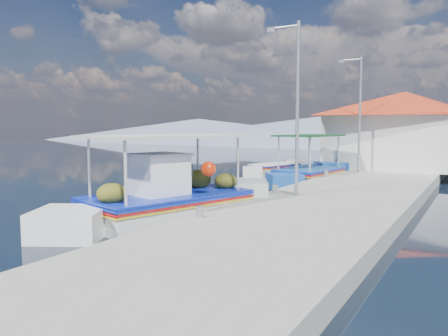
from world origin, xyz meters
The scene contains 10 objects.
ground centered at (0.00, 0.00, 0.00)m, with size 160.00×160.00×0.00m, color black.
quay centered at (5.90, 6.00, 0.25)m, with size 5.00×44.00×0.50m, color #99968F.
bollards centered at (3.80, 5.25, 0.65)m, with size 0.20×17.20×0.30m.
main_caique centered at (1.84, -1.76, 0.57)m, with size 4.23×8.58×2.95m.
caique_green_canopy centered at (2.58, 9.17, 0.41)m, with size 2.73×7.30×2.75m.
caique_blue_hull centered at (-0.66, 12.11, 0.26)m, with size 2.67×5.22×0.97m.
caique_far centered at (2.56, 15.61, 0.49)m, with size 3.99×7.08×2.66m.
harbor_building centered at (6.20, 15.00, 2.78)m, with size 10.49×10.49×4.40m.
lamp_post_near centered at (4.51, 2.00, 3.85)m, with size 1.21×0.14×6.00m.
lamp_post_far centered at (4.51, 11.00, 3.85)m, with size 1.21×0.14×6.00m.
Camera 1 is at (10.28, -12.89, 2.94)m, focal length 36.12 mm.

